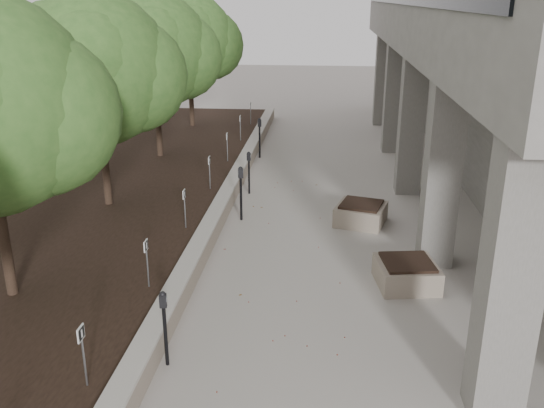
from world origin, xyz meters
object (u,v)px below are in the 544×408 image
at_px(parking_meter_4, 249,173).
at_px(parking_meter_5, 260,138).
at_px(parking_meter_3, 241,194).
at_px(planter_front, 407,273).
at_px(crabapple_tree_4, 155,76).
at_px(parking_meter_2, 165,329).
at_px(crabapple_tree_5, 189,60).
at_px(crabapple_tree_3, 99,102).
at_px(planter_back, 361,213).

xyz_separation_m(parking_meter_4, parking_meter_5, (-0.16, 4.16, 0.08)).
distance_m(parking_meter_3, planter_front, 5.18).
relative_size(parking_meter_5, planter_front, 1.25).
xyz_separation_m(crabapple_tree_4, parking_meter_2, (3.29, -11.36, -2.45)).
bearing_deg(crabapple_tree_5, planter_front, -60.53).
relative_size(crabapple_tree_5, parking_meter_5, 3.70).
xyz_separation_m(crabapple_tree_3, parking_meter_3, (3.54, 0.16, -2.38)).
relative_size(crabapple_tree_5, parking_meter_2, 4.09).
distance_m(crabapple_tree_4, parking_meter_5, 4.34).
distance_m(crabapple_tree_4, crabapple_tree_5, 5.00).
bearing_deg(parking_meter_3, parking_meter_2, -108.02).
bearing_deg(crabapple_tree_4, parking_meter_5, 24.46).
relative_size(crabapple_tree_3, parking_meter_5, 3.70).
relative_size(parking_meter_4, planter_front, 1.12).
bearing_deg(parking_meter_4, crabapple_tree_3, -139.23).
bearing_deg(crabapple_tree_4, planter_front, -47.69).
relative_size(parking_meter_4, planter_back, 1.09).
xyz_separation_m(parking_meter_3, parking_meter_4, (-0.08, 2.18, -0.08)).
relative_size(parking_meter_3, planter_front, 1.26).
height_order(crabapple_tree_5, parking_meter_4, crabapple_tree_5).
height_order(crabapple_tree_4, parking_meter_5, crabapple_tree_4).
bearing_deg(crabapple_tree_3, parking_meter_5, 63.07).
distance_m(crabapple_tree_3, planter_back, 7.27).
relative_size(crabapple_tree_5, planter_front, 4.64).
relative_size(parking_meter_2, parking_meter_4, 1.02).
distance_m(parking_meter_4, parking_meter_5, 4.16).
bearing_deg(planter_front, parking_meter_2, -142.82).
relative_size(crabapple_tree_4, crabapple_tree_5, 1.00).
relative_size(crabapple_tree_4, parking_meter_4, 4.16).
bearing_deg(parking_meter_3, planter_front, -56.38).
distance_m(parking_meter_3, parking_meter_5, 6.34).
xyz_separation_m(parking_meter_3, planter_front, (3.91, -3.36, -0.46)).
bearing_deg(planter_back, parking_meter_5, 118.31).
xyz_separation_m(parking_meter_3, parking_meter_5, (-0.24, 6.34, -0.00)).
bearing_deg(crabapple_tree_5, parking_meter_2, -78.64).
relative_size(parking_meter_5, planter_back, 1.23).
bearing_deg(crabapple_tree_3, parking_meter_3, 2.65).
height_order(crabapple_tree_3, planter_front, crabapple_tree_3).
relative_size(crabapple_tree_5, parking_meter_4, 4.16).
relative_size(crabapple_tree_3, crabapple_tree_4, 1.00).
distance_m(parking_meter_3, planter_back, 3.18).
xyz_separation_m(crabapple_tree_5, planter_front, (7.46, -13.19, -2.85)).
distance_m(crabapple_tree_3, parking_meter_4, 4.86).
bearing_deg(crabapple_tree_4, parking_meter_3, -53.77).
bearing_deg(parking_meter_2, crabapple_tree_4, 98.30).
bearing_deg(parking_meter_2, crabapple_tree_3, 109.50).
bearing_deg(crabapple_tree_5, crabapple_tree_4, -90.00).
xyz_separation_m(parking_meter_4, planter_back, (3.22, -2.13, -0.37)).
xyz_separation_m(crabapple_tree_4, planter_front, (7.46, -8.19, -2.85)).
bearing_deg(crabapple_tree_3, parking_meter_2, -62.67).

